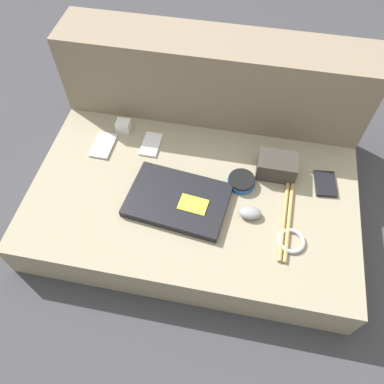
# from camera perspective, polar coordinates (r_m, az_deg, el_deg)

# --- Properties ---
(ground_plane) EXTENTS (8.00, 8.00, 0.00)m
(ground_plane) POSITION_cam_1_polar(r_m,az_deg,el_deg) (1.36, 0.00, -4.03)
(ground_plane) COLOR #38383D
(couch_seat) EXTENTS (1.08, 0.62, 0.15)m
(couch_seat) POSITION_cam_1_polar(r_m,az_deg,el_deg) (1.30, 0.00, -2.36)
(couch_seat) COLOR gray
(couch_seat) RESTS_ON ground_plane
(couch_backrest) EXTENTS (1.08, 0.20, 0.45)m
(couch_backrest) POSITION_cam_1_polar(r_m,az_deg,el_deg) (1.45, 3.19, 14.65)
(couch_backrest) COLOR #7F705B
(couch_backrest) RESTS_ON ground_plane
(laptop) EXTENTS (0.34, 0.25, 0.03)m
(laptop) POSITION_cam_1_polar(r_m,az_deg,el_deg) (1.21, -2.17, -1.21)
(laptop) COLOR black
(laptop) RESTS_ON couch_seat
(computer_mouse) EXTENTS (0.07, 0.05, 0.03)m
(computer_mouse) POSITION_cam_1_polar(r_m,az_deg,el_deg) (1.19, 8.87, -3.18)
(computer_mouse) COLOR gray
(computer_mouse) RESTS_ON couch_seat
(speaker_puck) EXTENTS (0.09, 0.09, 0.03)m
(speaker_puck) POSITION_cam_1_polar(r_m,az_deg,el_deg) (1.26, 7.53, 1.62)
(speaker_puck) COLOR #1E569E
(speaker_puck) RESTS_ON couch_seat
(phone_silver) EXTENTS (0.07, 0.12, 0.01)m
(phone_silver) POSITION_cam_1_polar(r_m,az_deg,el_deg) (1.40, -13.34, 6.94)
(phone_silver) COLOR #B7B7BC
(phone_silver) RESTS_ON couch_seat
(phone_black) EXTENTS (0.08, 0.11, 0.01)m
(phone_black) POSITION_cam_1_polar(r_m,az_deg,el_deg) (1.33, 19.63, 1.21)
(phone_black) COLOR black
(phone_black) RESTS_ON couch_seat
(phone_small) EXTENTS (0.06, 0.11, 0.01)m
(phone_small) POSITION_cam_1_polar(r_m,az_deg,el_deg) (1.37, -6.27, 7.23)
(phone_small) COLOR silver
(phone_small) RESTS_ON couch_seat
(camera_pouch) EXTENTS (0.13, 0.09, 0.07)m
(camera_pouch) POSITION_cam_1_polar(r_m,az_deg,el_deg) (1.29, 12.79, 3.88)
(camera_pouch) COLOR #38332D
(camera_pouch) RESTS_ON couch_seat
(charger_brick) EXTENTS (0.05, 0.04, 0.04)m
(charger_brick) POSITION_cam_1_polar(r_m,az_deg,el_deg) (1.42, -10.39, 9.87)
(charger_brick) COLOR silver
(charger_brick) RESTS_ON couch_seat
(cable_coil) EXTENTS (0.09, 0.09, 0.01)m
(cable_coil) POSITION_cam_1_polar(r_m,az_deg,el_deg) (1.18, 14.89, -7.22)
(cable_coil) COLOR #B2B2B7
(cable_coil) RESTS_ON couch_seat
(drumstick_pair) EXTENTS (0.04, 0.39, 0.01)m
(drumstick_pair) POSITION_cam_1_polar(r_m,az_deg,el_deg) (1.24, 14.40, -2.13)
(drumstick_pair) COLOR tan
(drumstick_pair) RESTS_ON couch_seat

